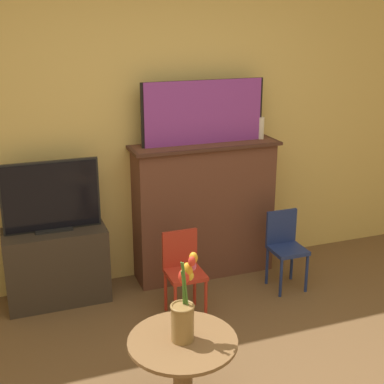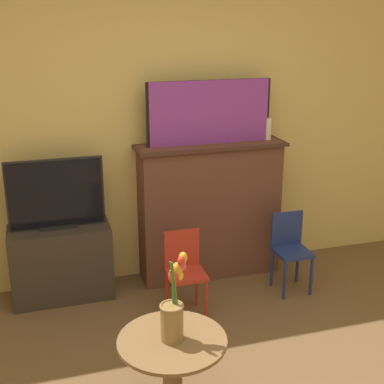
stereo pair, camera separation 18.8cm
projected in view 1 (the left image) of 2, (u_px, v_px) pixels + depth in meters
name	position (u px, v px, depth m)	size (l,w,h in m)	color
wall_back	(153.00, 117.00, 4.25)	(8.00, 0.06, 2.70)	#E0BC66
fireplace_mantel	(204.00, 209.00, 4.45)	(1.22, 0.34, 1.14)	brown
painting	(204.00, 112.00, 4.20)	(1.02, 0.03, 0.50)	black
mantel_candle	(261.00, 128.00, 4.41)	(0.05, 0.05, 0.18)	silver
tv_stand	(57.00, 265.00, 4.10)	(0.76, 0.36, 0.59)	#382D23
tv_monitor	(51.00, 197.00, 3.93)	(0.71, 0.12, 0.53)	black
chair_red	(183.00, 268.00, 3.90)	(0.27, 0.27, 0.63)	#B22D1E
chair_blue	(285.00, 244.00, 4.30)	(0.27, 0.27, 0.63)	navy
side_table	(183.00, 369.00, 2.82)	(0.58, 0.58, 0.52)	brown
vase_tulips	(184.00, 310.00, 2.72)	(0.15, 0.13, 0.47)	olive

